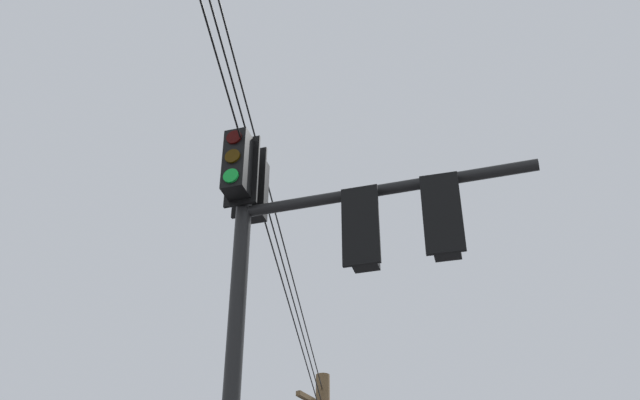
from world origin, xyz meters
The scene contains 2 objects.
signal_mast_assembly centered at (1.15, 0.17, 5.38)m, with size 3.67×1.98×7.55m.
overhead_wire_span centered at (1.08, -0.96, 7.68)m, with size 12.82×18.87×1.48m.
Camera 1 is at (6.35, -5.61, 1.44)m, focal length 42.06 mm.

